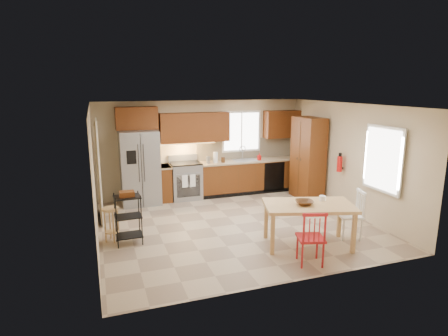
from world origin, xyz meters
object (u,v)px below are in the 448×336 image
object	(u,v)px
soap_bottle	(259,157)
chair_white	(350,214)
fire_extinguisher	(340,164)
pantry	(308,158)
table_bowl	(304,205)
refrigerator	(140,168)
table_jar	(322,199)
utility_cart	(128,219)
chair_red	(311,237)
range_stove	(186,181)
dining_table	(308,225)
bar_stool	(112,225)

from	to	relation	value
soap_bottle	chair_white	world-z (taller)	soap_bottle
fire_extinguisher	pantry	bearing A→B (deg)	100.78
table_bowl	chair_white	bearing A→B (deg)	2.73
refrigerator	soap_bottle	size ratio (longest dim) A/B	9.53
pantry	fire_extinguisher	size ratio (longest dim) A/B	5.83
table_jar	utility_cart	size ratio (longest dim) A/B	0.14
utility_cart	chair_white	bearing A→B (deg)	-16.72
soap_bottle	chair_red	world-z (taller)	soap_bottle
range_stove	dining_table	xyz separation A→B (m)	(1.43, -3.58, -0.07)
table_jar	bar_stool	xyz separation A→B (m)	(-3.73, 1.26, -0.49)
pantry	utility_cart	xyz separation A→B (m)	(-4.64, -1.46, -0.57)
soap_bottle	bar_stool	size ratio (longest dim) A/B	0.29
refrigerator	utility_cart	bearing A→B (deg)	-102.04
pantry	dining_table	xyz separation A→B (m)	(-1.55, -2.60, -0.66)
pantry	bar_stool	size ratio (longest dim) A/B	3.21
refrigerator	chair_white	size ratio (longest dim) A/B	1.96
dining_table	chair_red	world-z (taller)	chair_red
chair_red	table_bowl	distance (m)	0.77
range_stove	table_bowl	xyz separation A→B (m)	(1.33, -3.58, 0.32)
fire_extinguisher	bar_stool	bearing A→B (deg)	-177.89
refrigerator	utility_cart	xyz separation A→B (m)	(-0.51, -2.38, -0.43)
range_stove	table_jar	bearing A→B (deg)	-62.96
chair_white	refrigerator	bearing A→B (deg)	62.09
chair_white	table_bowl	size ratio (longest dim) A/B	2.90
pantry	chair_white	size ratio (longest dim) A/B	2.26
refrigerator	dining_table	distance (m)	4.40
soap_bottle	chair_red	bearing A→B (deg)	-102.87
range_stove	dining_table	world-z (taller)	range_stove
bar_stool	utility_cart	distance (m)	0.39
chair_red	chair_white	xyz separation A→B (m)	(1.30, 0.70, 0.00)
range_stove	chair_red	bearing A→B (deg)	-75.66
refrigerator	utility_cart	world-z (taller)	refrigerator
table_bowl	utility_cart	xyz separation A→B (m)	(-2.99, 1.14, -0.31)
fire_extinguisher	dining_table	xyz separation A→B (m)	(-1.75, -1.55, -0.71)
refrigerator	table_jar	bearing A→B (deg)	-49.47
soap_bottle	utility_cart	world-z (taller)	soap_bottle
soap_bottle	range_stove	bearing A→B (deg)	177.60
fire_extinguisher	table_bowl	size ratio (longest dim) A/B	1.12
chair_red	utility_cart	size ratio (longest dim) A/B	0.98
chair_red	dining_table	bearing A→B (deg)	78.31
chair_white	table_jar	distance (m)	0.70
pantry	table_bowl	size ratio (longest dim) A/B	6.54
range_stove	soap_bottle	world-z (taller)	soap_bottle
chair_white	soap_bottle	bearing A→B (deg)	22.44
refrigerator	bar_stool	bearing A→B (deg)	-110.29
soap_bottle	pantry	bearing A→B (deg)	-43.45
chair_red	utility_cart	bearing A→B (deg)	163.40
chair_white	table_jar	xyz separation A→B (m)	(-0.60, 0.05, 0.35)
refrigerator	chair_red	bearing A→B (deg)	-61.87
pantry	table_jar	distance (m)	2.78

